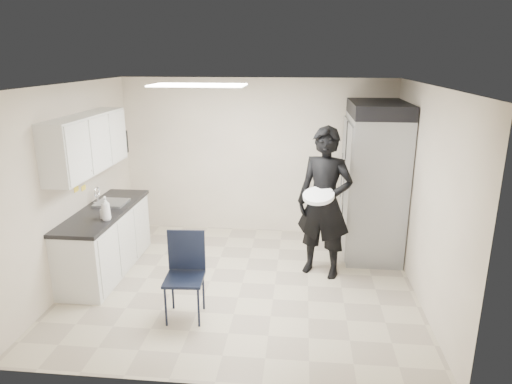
# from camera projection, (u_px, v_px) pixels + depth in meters

# --- Properties ---
(floor) EXTENTS (4.50, 4.50, 0.00)m
(floor) POSITION_uv_depth(u_px,v_px,m) (242.00, 283.00, 6.13)
(floor) COLOR #B2A68C
(floor) RESTS_ON ground
(ceiling) EXTENTS (4.50, 4.50, 0.00)m
(ceiling) POSITION_uv_depth(u_px,v_px,m) (240.00, 85.00, 5.39)
(ceiling) COLOR white
(ceiling) RESTS_ON back_wall
(back_wall) EXTENTS (4.50, 0.00, 4.50)m
(back_wall) POSITION_uv_depth(u_px,v_px,m) (257.00, 157.00, 7.67)
(back_wall) COLOR beige
(back_wall) RESTS_ON floor
(left_wall) EXTENTS (0.00, 4.00, 4.00)m
(left_wall) POSITION_uv_depth(u_px,v_px,m) (72.00, 185.00, 5.98)
(left_wall) COLOR beige
(left_wall) RESTS_ON floor
(right_wall) EXTENTS (0.00, 4.00, 4.00)m
(right_wall) POSITION_uv_depth(u_px,v_px,m) (425.00, 196.00, 5.54)
(right_wall) COLOR beige
(right_wall) RESTS_ON floor
(ceiling_panel) EXTENTS (1.20, 0.60, 0.02)m
(ceiling_panel) POSITION_uv_depth(u_px,v_px,m) (198.00, 85.00, 5.84)
(ceiling_panel) COLOR white
(ceiling_panel) RESTS_ON ceiling
(lower_counter) EXTENTS (0.60, 1.90, 0.86)m
(lower_counter) POSITION_uv_depth(u_px,v_px,m) (106.00, 242.00, 6.39)
(lower_counter) COLOR silver
(lower_counter) RESTS_ON floor
(countertop) EXTENTS (0.64, 1.95, 0.05)m
(countertop) POSITION_uv_depth(u_px,v_px,m) (103.00, 211.00, 6.26)
(countertop) COLOR black
(countertop) RESTS_ON lower_counter
(sink) EXTENTS (0.42, 0.40, 0.14)m
(sink) POSITION_uv_depth(u_px,v_px,m) (112.00, 206.00, 6.50)
(sink) COLOR gray
(sink) RESTS_ON countertop
(faucet) EXTENTS (0.02, 0.02, 0.24)m
(faucet) POSITION_uv_depth(u_px,v_px,m) (97.00, 196.00, 6.48)
(faucet) COLOR silver
(faucet) RESTS_ON countertop
(upper_cabinets) EXTENTS (0.35, 1.80, 0.75)m
(upper_cabinets) POSITION_uv_depth(u_px,v_px,m) (87.00, 143.00, 6.00)
(upper_cabinets) COLOR silver
(upper_cabinets) RESTS_ON left_wall
(towel_dispenser) EXTENTS (0.22, 0.30, 0.35)m
(towel_dispenser) POSITION_uv_depth(u_px,v_px,m) (118.00, 143.00, 7.16)
(towel_dispenser) COLOR black
(towel_dispenser) RESTS_ON left_wall
(notice_sticker_left) EXTENTS (0.00, 0.12, 0.07)m
(notice_sticker_left) POSITION_uv_depth(u_px,v_px,m) (76.00, 189.00, 6.10)
(notice_sticker_left) COLOR yellow
(notice_sticker_left) RESTS_ON left_wall
(notice_sticker_right) EXTENTS (0.00, 0.12, 0.07)m
(notice_sticker_right) POSITION_uv_depth(u_px,v_px,m) (84.00, 188.00, 6.30)
(notice_sticker_right) COLOR yellow
(notice_sticker_right) RESTS_ON left_wall
(commercial_fridge) EXTENTS (0.80, 1.35, 2.10)m
(commercial_fridge) POSITION_uv_depth(u_px,v_px,m) (373.00, 186.00, 6.87)
(commercial_fridge) COLOR gray
(commercial_fridge) RESTS_ON floor
(fridge_compressor) EXTENTS (0.80, 1.35, 0.20)m
(fridge_compressor) POSITION_uv_depth(u_px,v_px,m) (379.00, 109.00, 6.54)
(fridge_compressor) COLOR black
(fridge_compressor) RESTS_ON commercial_fridge
(folding_chair) EXTENTS (0.46, 0.46, 0.98)m
(folding_chair) POSITION_uv_depth(u_px,v_px,m) (184.00, 279.00, 5.19)
(folding_chair) COLOR black
(folding_chair) RESTS_ON floor
(man_tuxedo) EXTENTS (0.89, 0.74, 2.06)m
(man_tuxedo) POSITION_uv_depth(u_px,v_px,m) (324.00, 203.00, 6.13)
(man_tuxedo) COLOR black
(man_tuxedo) RESTS_ON floor
(bucket_lid) EXTENTS (0.52, 0.52, 0.05)m
(bucket_lid) POSITION_uv_depth(u_px,v_px,m) (319.00, 196.00, 5.86)
(bucket_lid) COLOR white
(bucket_lid) RESTS_ON man_tuxedo
(soap_bottle_a) EXTENTS (0.15, 0.15, 0.31)m
(soap_bottle_a) POSITION_uv_depth(u_px,v_px,m) (106.00, 208.00, 5.81)
(soap_bottle_a) COLOR white
(soap_bottle_a) RESTS_ON countertop
(soap_bottle_b) EXTENTS (0.09, 0.09, 0.18)m
(soap_bottle_b) POSITION_uv_depth(u_px,v_px,m) (104.00, 211.00, 5.90)
(soap_bottle_b) COLOR #B1B3BE
(soap_bottle_b) RESTS_ON countertop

